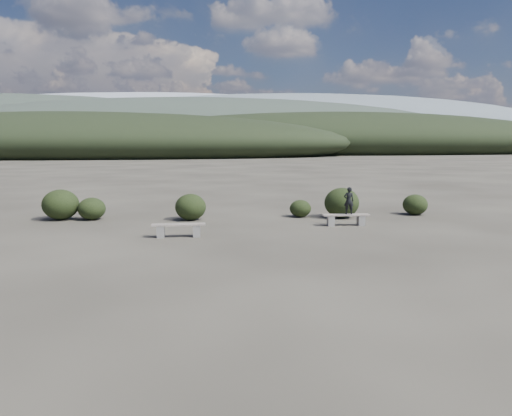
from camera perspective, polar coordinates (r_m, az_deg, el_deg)
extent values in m
plane|color=#2E2A24|center=(12.26, 2.80, -7.28)|extent=(1200.00, 1200.00, 0.00)
cube|color=slate|center=(16.72, -10.85, -2.67)|extent=(0.25, 0.35, 0.39)
cube|color=slate|center=(16.69, -6.81, -2.60)|extent=(0.25, 0.35, 0.39)
cube|color=gray|center=(16.66, -8.85, -1.89)|extent=(1.77, 0.39, 0.05)
cube|color=slate|center=(18.86, 8.53, -1.46)|extent=(0.25, 0.35, 0.38)
cube|color=slate|center=(19.15, 11.90, -1.40)|extent=(0.25, 0.35, 0.38)
cube|color=gray|center=(18.96, 10.25, -0.78)|extent=(1.74, 0.43, 0.05)
imported|color=black|center=(18.92, 10.57, 0.83)|extent=(0.41, 0.30, 1.02)
ellipsoid|color=black|center=(21.13, -18.27, -0.08)|extent=(1.10, 1.10, 0.90)
ellipsoid|color=black|center=(20.14, -7.49, 0.12)|extent=(1.23, 1.23, 1.06)
ellipsoid|color=black|center=(20.88, 5.10, -0.05)|extent=(0.90, 0.90, 0.72)
ellipsoid|color=black|center=(20.84, 9.77, 0.59)|extent=(1.42, 1.42, 1.25)
ellipsoid|color=black|center=(22.49, 17.73, 0.37)|extent=(1.05, 1.05, 0.88)
ellipsoid|color=black|center=(21.57, -21.43, 0.37)|extent=(1.44, 1.44, 1.22)
ellipsoid|color=black|center=(104.25, -19.66, 7.02)|extent=(110.00, 40.00, 12.00)
ellipsoid|color=black|center=(127.17, 10.25, 7.59)|extent=(120.00, 44.00, 14.00)
ellipsoid|color=#293229|center=(171.70, -6.15, 8.42)|extent=(190.00, 64.00, 24.00)
ellipsoid|color=slate|center=(319.95, 6.33, 8.88)|extent=(340.00, 110.00, 44.00)
ellipsoid|color=#9096A3|center=(412.73, -10.77, 8.90)|extent=(460.00, 140.00, 56.00)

